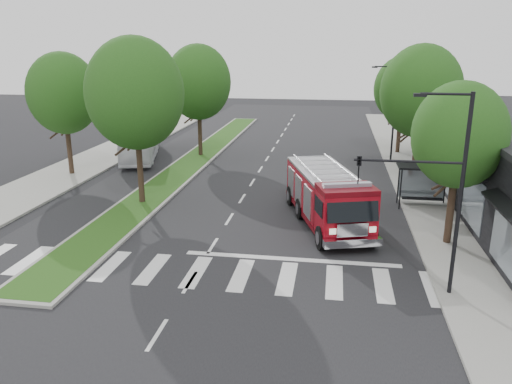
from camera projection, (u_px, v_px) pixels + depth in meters
ground at (213, 246)px, 24.73m from camera, size 140.00×140.00×0.00m
sidewalk_right at (437, 197)px, 32.30m from camera, size 5.00×80.00×0.15m
sidewalk_left at (52, 180)px, 36.35m from camera, size 5.00×80.00×0.15m
median at (195, 160)px, 42.65m from camera, size 3.00×50.00×0.15m
bus_shelter at (424, 174)px, 30.18m from camera, size 3.20×1.60×2.61m
tree_right_near at (459, 135)px, 23.33m from camera, size 4.40×4.40×8.05m
tree_right_mid at (421, 91)px, 34.42m from camera, size 5.60×5.60×9.72m
tree_right_far at (402, 89)px, 44.07m from camera, size 5.00×5.00×8.73m
tree_median_near at (135, 94)px, 29.37m from camera, size 5.80×5.80×10.16m
tree_median_far at (198, 82)px, 42.72m from camera, size 5.60×5.60×9.72m
tree_left_mid at (63, 93)px, 36.44m from camera, size 5.20×5.20×9.16m
streetlight_right_near at (437, 182)px, 18.64m from camera, size 4.08×0.22×8.00m
streetlight_right_far at (392, 110)px, 40.84m from camera, size 2.11×0.20×8.00m
fire_engine at (327, 197)px, 27.46m from camera, size 5.36×9.70×3.22m
city_bus at (141, 141)px, 43.63m from camera, size 5.25×10.88×2.95m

